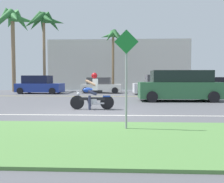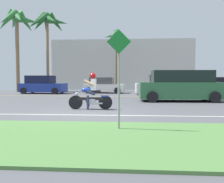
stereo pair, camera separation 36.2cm
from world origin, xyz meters
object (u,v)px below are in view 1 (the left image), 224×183
Objects in this scene: parked_car_1 at (101,86)px; palm_tree_2 at (13,22)px; suv_nearby at (180,86)px; palm_tree_0 at (113,40)px; palm_tree_1 at (43,23)px; parked_car_0 at (39,85)px; parked_car_2 at (158,85)px; parked_car_3 at (214,86)px; street_sign at (126,70)px; motorcyclist at (93,94)px.

palm_tree_2 is at bearing 166.89° from parked_car_1.
palm_tree_0 is (-4.46, 10.66, 4.47)m from suv_nearby.
parked_car_1 is 0.46× the size of palm_tree_1.
palm_tree_1 reaches higher than parked_car_0.
parked_car_0 is at bearing 177.09° from parked_car_2.
palm_tree_2 is at bearing 146.17° from suv_nearby.
parked_car_1 is 0.44× the size of palm_tree_2.
suv_nearby reaches higher than parked_car_3.
parked_car_2 is 15.95m from palm_tree_2.
parked_car_3 is (4.76, 7.43, -0.21)m from suv_nearby.
street_sign is at bearing -65.82° from palm_tree_1.
street_sign is at bearing -63.35° from parked_car_0.
motorcyclist reaches higher than parked_car_3.
motorcyclist is at bearing -54.67° from palm_tree_2.
parked_car_0 reaches higher than parked_car_1.
parked_car_0 is 0.64× the size of palm_tree_0.
street_sign is at bearing -101.08° from parked_car_2.
street_sign reaches higher than parked_car_2.
parked_car_1 is at bearing 97.60° from street_sign.
parked_car_1 is 1.43× the size of street_sign.
suv_nearby is 1.22× the size of parked_car_2.
parked_car_3 is 17.36m from palm_tree_1.
palm_tree_2 reaches higher than parked_car_3.
palm_tree_1 is at bearing -169.80° from palm_tree_0.
palm_tree_1 reaches higher than parked_car_3.
suv_nearby is 1.91× the size of street_sign.
motorcyclist is at bearing -64.06° from palm_tree_1.
palm_tree_1 is (-5.89, 1.75, 6.18)m from parked_car_1.
parked_car_0 is 16.91m from street_sign.
suv_nearby is at bearing -31.28° from parked_car_0.
palm_tree_2 is at bearing 165.26° from parked_car_2.
suv_nearby is 0.62× the size of palm_tree_1.
parked_car_3 is at bearing 3.01° from parked_car_0.
suv_nearby is 12.39m from palm_tree_0.
palm_tree_0 is at bearing 10.20° from palm_tree_1.
parked_car_1 is 0.59× the size of palm_tree_0.
parked_car_2 is 0.64× the size of palm_tree_0.
parked_car_2 reaches higher than parked_car_1.
street_sign reaches higher than parked_car_3.
parked_car_3 is at bearing -19.32° from palm_tree_0.
parked_car_1 is 10.22m from parked_car_3.
parked_car_0 is at bearing -80.55° from palm_tree_1.
parked_car_2 is 7.63m from palm_tree_0.
parked_car_3 is 17.86m from street_sign.
street_sign is (11.33, -18.29, -5.45)m from palm_tree_2.
palm_tree_2 is (-14.64, 9.81, 6.14)m from suv_nearby.
parked_car_2 is at bearing -48.85° from palm_tree_0.
parked_car_2 is (5.01, -1.59, 0.09)m from parked_car_1.
street_sign is (-3.30, -8.48, 0.69)m from suv_nearby.
parked_car_3 is at bearing 50.68° from motorcyclist.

